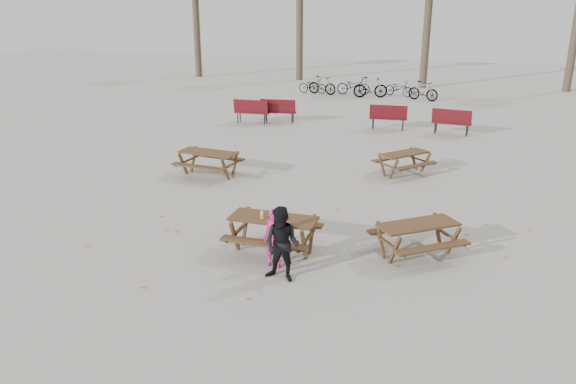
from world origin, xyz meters
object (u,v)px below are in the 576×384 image
(soda_bottle, at_px, (262,215))
(picnic_table_north, at_px, (209,164))
(main_picnic_table, at_px, (273,226))
(picnic_table_far, at_px, (404,163))
(child, at_px, (274,238))
(food_tray, at_px, (281,219))
(picnic_table_east, at_px, (417,240))
(adult, at_px, (282,244))

(soda_bottle, bearing_deg, picnic_table_north, 126.33)
(main_picnic_table, bearing_deg, picnic_table_far, 73.09)
(child, xyz_separation_m, picnic_table_far, (1.72, 7.06, -0.27))
(food_tray, relative_size, picnic_table_east, 0.11)
(main_picnic_table, distance_m, food_tray, 0.29)
(food_tray, height_order, soda_bottle, soda_bottle)
(food_tray, relative_size, adult, 0.12)
(main_picnic_table, relative_size, picnic_table_north, 1.04)
(food_tray, height_order, picnic_table_far, food_tray)
(main_picnic_table, relative_size, soda_bottle, 10.59)
(picnic_table_east, bearing_deg, picnic_table_far, 61.10)
(food_tray, xyz_separation_m, picnic_table_east, (2.69, 0.81, -0.44))
(main_picnic_table, height_order, picnic_table_far, main_picnic_table)
(child, relative_size, adult, 0.82)
(picnic_table_north, xyz_separation_m, picnic_table_far, (5.54, 1.95, -0.04))
(soda_bottle, distance_m, picnic_table_east, 3.23)
(child, xyz_separation_m, picnic_table_north, (-3.82, 5.11, -0.23))
(adult, distance_m, picnic_table_east, 2.99)
(child, relative_size, picnic_table_far, 0.78)
(picnic_table_east, bearing_deg, picnic_table_north, 111.71)
(picnic_table_east, height_order, picnic_table_north, picnic_table_north)
(main_picnic_table, bearing_deg, picnic_table_east, 14.01)
(soda_bottle, relative_size, picnic_table_far, 0.11)
(child, height_order, adult, adult)
(main_picnic_table, bearing_deg, picnic_table_north, 128.70)
(adult, bearing_deg, main_picnic_table, 122.17)
(child, xyz_separation_m, picnic_table_east, (2.64, 1.35, -0.24))
(adult, height_order, picnic_table_far, adult)
(soda_bottle, distance_m, adult, 1.27)
(picnic_table_east, xyz_separation_m, picnic_table_far, (-0.92, 5.71, -0.02))
(adult, bearing_deg, picnic_table_far, 85.33)
(child, relative_size, picnic_table_north, 0.69)
(adult, height_order, picnic_table_east, adult)
(food_tray, xyz_separation_m, picnic_table_far, (1.77, 6.52, -0.46))
(adult, relative_size, picnic_table_north, 0.84)
(food_tray, distance_m, soda_bottle, 0.40)
(child, bearing_deg, adult, -51.48)
(main_picnic_table, distance_m, picnic_table_east, 2.97)
(child, distance_m, adult, 0.61)
(food_tray, bearing_deg, adult, -70.27)
(adult, bearing_deg, food_tray, 115.50)
(child, distance_m, picnic_table_far, 7.27)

